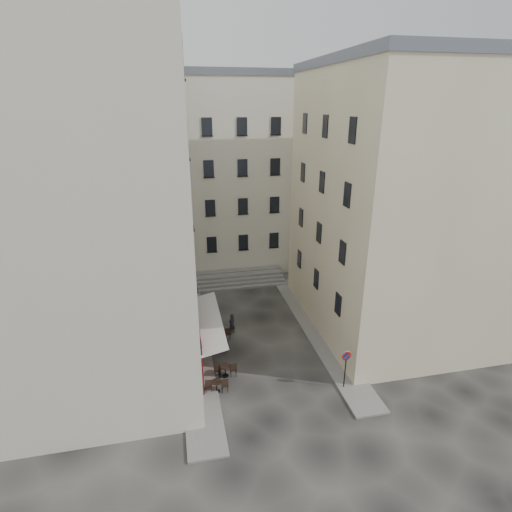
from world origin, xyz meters
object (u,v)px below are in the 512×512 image
object	(u,v)px
no_parking_sign	(346,363)
bistro_table_a	(217,385)
bistro_table_b	(225,369)
pedestrian	(232,324)

from	to	relation	value
no_parking_sign	bistro_table_a	distance (m)	7.65
no_parking_sign	bistro_table_a	world-z (taller)	no_parking_sign
bistro_table_b	no_parking_sign	bearing A→B (deg)	-21.01
bistro_table_b	pedestrian	world-z (taller)	pedestrian
no_parking_sign	pedestrian	size ratio (longest dim) A/B	1.60
bistro_table_a	bistro_table_b	distance (m)	1.51
bistro_table_a	pedestrian	world-z (taller)	pedestrian
bistro_table_b	pedestrian	size ratio (longest dim) A/B	0.86
no_parking_sign	pedestrian	distance (m)	9.32
no_parking_sign	bistro_table_b	size ratio (longest dim) A/B	1.86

